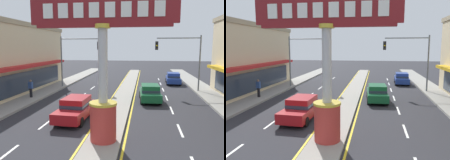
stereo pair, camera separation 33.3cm
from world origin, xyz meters
TOP-DOWN VIEW (x-y plane):
  - median_strip at (0.00, 18.00)m, footprint 1.83×52.00m
  - sidewalk_left at (-8.78, 16.00)m, footprint 2.52×60.00m
  - sidewalk_right at (8.78, 16.00)m, footprint 2.52×60.00m
  - lane_markings at (0.00, 16.65)m, footprint 8.57×52.00m
  - district_sign at (0.00, 6.80)m, footprint 7.20×1.41m
  - traffic_light_left_side at (-6.15, 21.97)m, footprint 4.86×0.46m
  - traffic_light_right_side at (6.15, 21.31)m, footprint 4.86×0.46m
  - sedan_far_right_lane at (5.86, 26.88)m, footprint 1.98×4.37m
  - sedan_near_left_lane at (2.57, 16.52)m, footprint 2.02×4.39m
  - sedan_mid_left_lane at (-2.56, 10.35)m, footprint 1.98×4.37m
  - pedestrian_near_kerb at (-8.61, 15.58)m, footprint 0.43×0.29m

SIDE VIEW (x-z plane):
  - lane_markings at x=0.00m, z-range 0.00..0.01m
  - median_strip at x=0.00m, z-range 0.00..0.14m
  - sidewalk_left at x=-8.78m, z-range 0.00..0.18m
  - sidewalk_right at x=8.78m, z-range 0.00..0.18m
  - sedan_far_right_lane at x=5.86m, z-range 0.02..1.55m
  - sedan_near_left_lane at x=2.57m, z-range 0.02..1.55m
  - sedan_mid_left_lane at x=-2.56m, z-range 0.02..1.55m
  - pedestrian_near_kerb at x=-8.61m, z-range 0.29..1.99m
  - district_sign at x=0.00m, z-range 0.04..7.36m
  - traffic_light_left_side at x=-6.15m, z-range 1.15..7.35m
  - traffic_light_right_side at x=6.15m, z-range 1.15..7.35m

